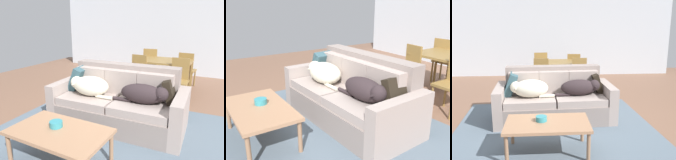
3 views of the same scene
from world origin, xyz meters
TOP-DOWN VIEW (x-y plane):
  - ground_plane at (0.00, 0.00)m, footprint 10.00×10.00m
  - back_partition at (0.00, 4.00)m, footprint 8.00×0.12m
  - area_rug at (-0.02, -0.69)m, footprint 3.49×3.54m
  - couch at (-0.03, 0.05)m, footprint 2.15×1.05m
  - dog_on_left_cushion at (-0.47, -0.14)m, footprint 0.77×0.42m
  - dog_on_right_cushion at (0.44, -0.08)m, footprint 0.82×0.34m
  - throw_pillow_by_left_arm at (-0.82, 0.07)m, footprint 0.32×0.44m
  - throw_pillow_by_right_arm at (0.76, 0.14)m, footprint 0.24×0.38m
  - coffee_table at (-0.17, -1.23)m, footprint 1.14×0.67m
  - bowl_on_coffee_table at (-0.25, -1.19)m, footprint 0.15×0.15m
  - dining_table at (0.18, 2.07)m, footprint 1.22×0.88m
  - dining_chair_near_left at (-0.30, 1.54)m, footprint 0.44×0.44m
  - dining_chair_near_right at (0.63, 1.49)m, footprint 0.41×0.41m
  - dining_chair_far_left at (-0.32, 2.62)m, footprint 0.43×0.43m
  - dining_chair_far_right at (0.61, 2.61)m, footprint 0.44×0.44m

SIDE VIEW (x-z plane):
  - ground_plane at x=0.00m, z-range 0.00..0.00m
  - area_rug at x=-0.02m, z-range 0.00..0.01m
  - couch at x=-0.03m, z-range -0.12..0.83m
  - coffee_table at x=-0.17m, z-range 0.18..0.63m
  - bowl_on_coffee_table at x=-0.25m, z-range 0.45..0.52m
  - dining_chair_far_right at x=0.61m, z-range 0.05..0.94m
  - dining_chair_near_left at x=-0.30m, z-range 0.05..0.96m
  - dining_chair_near_right at x=0.63m, z-range 0.05..0.96m
  - dining_chair_far_left at x=-0.32m, z-range 0.05..0.99m
  - dog_on_right_cushion at x=0.44m, z-range 0.48..0.77m
  - dog_on_left_cushion at x=-0.47m, z-range 0.48..0.79m
  - throw_pillow_by_right_arm at x=0.76m, z-range 0.45..0.84m
  - throw_pillow_by_left_arm at x=-0.82m, z-range 0.45..0.88m
  - dining_table at x=0.18m, z-range 0.30..1.06m
  - back_partition at x=0.00m, z-range 0.00..2.70m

